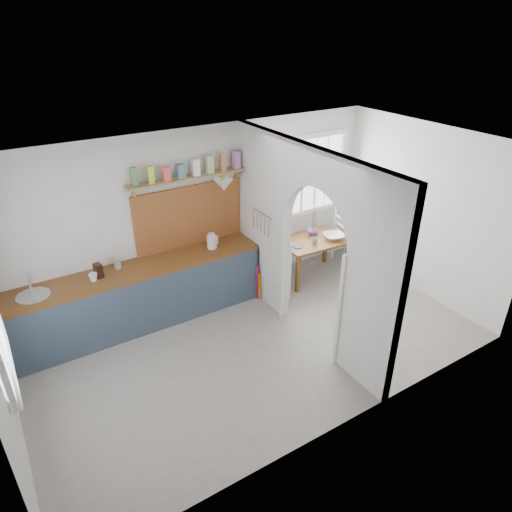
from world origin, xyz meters
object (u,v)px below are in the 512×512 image
kettle (212,241)px  vase (313,230)px  dining_table (313,258)px  chair_right (351,236)px  chair_left (275,266)px

kettle → vase: (1.81, -0.07, -0.24)m
dining_table → vase: size_ratio=5.74×
dining_table → vase: 0.47m
dining_table → vase: (0.09, 0.14, 0.43)m
chair_right → chair_left: bearing=107.3°
chair_left → vase: bearing=129.7°
dining_table → chair_left: chair_left is taller
chair_right → vase: size_ratio=5.32×
dining_table → chair_right: (0.87, 0.05, 0.16)m
dining_table → chair_right: bearing=7.1°
chair_left → chair_right: (1.69, 0.15, 0.04)m
chair_left → vase: size_ratio=4.94×
chair_right → dining_table: bearing=105.6°
dining_table → kettle: kettle is taller
chair_right → vase: 0.84m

